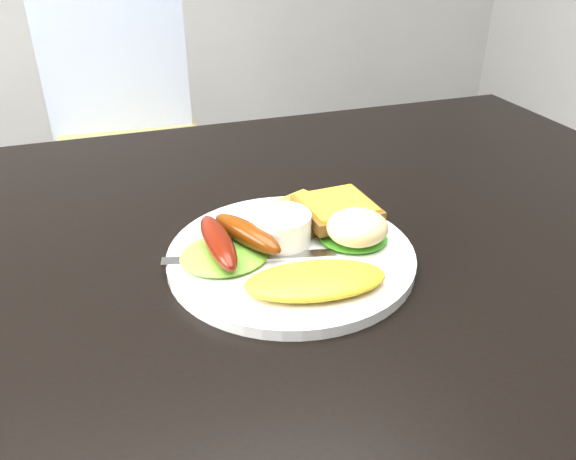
{
  "coord_description": "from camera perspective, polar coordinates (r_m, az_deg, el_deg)",
  "views": [
    {
      "loc": [
        -0.16,
        -0.54,
        1.07
      ],
      "look_at": [
        0.0,
        -0.05,
        0.78
      ],
      "focal_mm": 35.0,
      "sensor_mm": 36.0,
      "label": 1
    }
  ],
  "objects": [
    {
      "name": "sausage_b",
      "position": [
        0.59,
        -4.21,
        -0.34
      ],
      "size": [
        0.07,
        0.1,
        0.02
      ],
      "primitive_type": "ellipsoid",
      "rotation": [
        0.0,
        0.0,
        0.44
      ],
      "color": "#6A270B",
      "rests_on": "lettuce_left"
    },
    {
      "name": "dining_table",
      "position": [
        0.66,
        -1.81,
        -1.8
      ],
      "size": [
        1.2,
        0.8,
        0.04
      ],
      "primitive_type": "cube",
      "color": "black",
      "rests_on": "ground"
    },
    {
      "name": "toast_a",
      "position": [
        0.65,
        1.49,
        1.55
      ],
      "size": [
        0.1,
        0.1,
        0.01
      ],
      "primitive_type": "cube",
      "rotation": [
        0.0,
        0.0,
        0.42
      ],
      "color": "olive",
      "rests_on": "plate"
    },
    {
      "name": "lettuce_right",
      "position": [
        0.61,
        6.65,
        -0.8
      ],
      "size": [
        0.09,
        0.09,
        0.01
      ],
      "primitive_type": "ellipsoid",
      "rotation": [
        0.0,
        0.0,
        -0.36
      ],
      "color": "green",
      "rests_on": "plate"
    },
    {
      "name": "sausage_a",
      "position": [
        0.57,
        -7.12,
        -1.22
      ],
      "size": [
        0.03,
        0.11,
        0.03
      ],
      "primitive_type": "ellipsoid",
      "rotation": [
        0.0,
        0.0,
        0.04
      ],
      "color": "#5F0F0C",
      "rests_on": "lettuce_left"
    },
    {
      "name": "fork",
      "position": [
        0.58,
        -3.96,
        -2.89
      ],
      "size": [
        0.18,
        0.06,
        0.0
      ],
      "primitive_type": "cube",
      "rotation": [
        0.0,
        0.0,
        -0.23
      ],
      "color": "#ADAFB7",
      "rests_on": "plate"
    },
    {
      "name": "omelette",
      "position": [
        0.53,
        2.82,
        -5.12
      ],
      "size": [
        0.14,
        0.08,
        0.02
      ],
      "primitive_type": "ellipsoid",
      "rotation": [
        0.0,
        0.0,
        -0.15
      ],
      "color": "yellow",
      "rests_on": "plate"
    },
    {
      "name": "lettuce_left",
      "position": [
        0.58,
        -6.43,
        -2.47
      ],
      "size": [
        0.11,
        0.1,
        0.01
      ],
      "primitive_type": "ellipsoid",
      "rotation": [
        0.0,
        0.0,
        0.18
      ],
      "color": "#529D30",
      "rests_on": "plate"
    },
    {
      "name": "dining_chair",
      "position": [
        1.72,
        -15.65,
        7.11
      ],
      "size": [
        0.46,
        0.46,
        0.05
      ],
      "primitive_type": "cube",
      "rotation": [
        0.0,
        0.0,
        -0.07
      ],
      "color": "tan",
      "rests_on": "ground"
    },
    {
      "name": "ramekin",
      "position": [
        0.6,
        -0.67,
        0.04
      ],
      "size": [
        0.07,
        0.07,
        0.04
      ],
      "primitive_type": "cylinder",
      "rotation": [
        0.0,
        0.0,
        0.03
      ],
      "color": "white",
      "rests_on": "plate"
    },
    {
      "name": "potato_salad",
      "position": [
        0.59,
        7.04,
        0.27
      ],
      "size": [
        0.07,
        0.07,
        0.04
      ],
      "primitive_type": "ellipsoid",
      "rotation": [
        0.0,
        0.0,
        -0.08
      ],
      "color": "#FAECB1",
      "rests_on": "lettuce_right"
    },
    {
      "name": "plate",
      "position": [
        0.6,
        0.31,
        -2.62
      ],
      "size": [
        0.26,
        0.26,
        0.01
      ],
      "primitive_type": "cylinder",
      "color": "white",
      "rests_on": "dining_table"
    },
    {
      "name": "toast_b",
      "position": [
        0.64,
        4.98,
        2.11
      ],
      "size": [
        0.09,
        0.09,
        0.01
      ],
      "primitive_type": "cube",
      "rotation": [
        0.0,
        0.0,
        0.06
      ],
      "color": "brown",
      "rests_on": "toast_a"
    }
  ]
}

